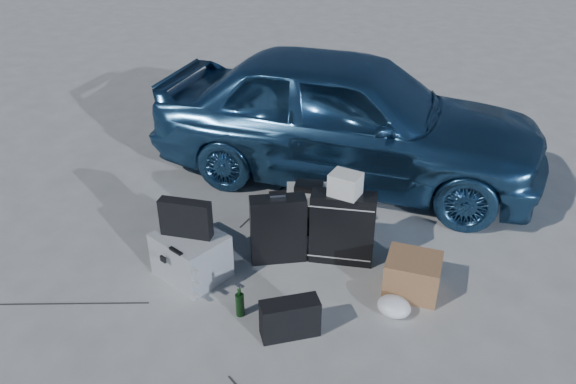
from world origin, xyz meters
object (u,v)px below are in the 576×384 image
object	(u,v)px
briefcase	(194,229)
green_bottle	(240,301)
suitcase_right	(342,228)
suitcase_left	(278,229)
cardboard_box	(413,275)
car	(347,116)
pelican_case	(191,255)
duffel_bag	(308,212)

from	to	relation	value
briefcase	green_bottle	size ratio (longest dim) A/B	1.44
suitcase_right	suitcase_left	bearing A→B (deg)	-170.79
cardboard_box	car	bearing A→B (deg)	117.60
pelican_case	duffel_bag	bearing A→B (deg)	77.95
pelican_case	green_bottle	bearing A→B (deg)	-6.72
suitcase_left	cardboard_box	xyz separation A→B (m)	(1.19, -0.10, -0.15)
suitcase_left	duffel_bag	distance (m)	0.59
duffel_bag	cardboard_box	bearing A→B (deg)	-58.36
suitcase_left	green_bottle	xyz separation A→B (m)	(-0.06, -0.79, -0.18)
cardboard_box	green_bottle	distance (m)	1.42
pelican_case	briefcase	xyz separation A→B (m)	(-0.19, 0.43, -0.05)
duffel_bag	briefcase	bearing A→B (deg)	-175.34
car	suitcase_left	size ratio (longest dim) A/B	6.69
car	green_bottle	bearing A→B (deg)	175.23
briefcase	cardboard_box	bearing A→B (deg)	22.04
briefcase	duffel_bag	world-z (taller)	duffel_bag
suitcase_right	briefcase	bearing A→B (deg)	179.47
green_bottle	pelican_case	bearing A→B (deg)	148.52
duffel_bag	green_bottle	size ratio (longest dim) A/B	2.61
suitcase_right	pelican_case	bearing A→B (deg)	-160.33
car	suitcase_right	distance (m)	1.67
suitcase_right	cardboard_box	world-z (taller)	suitcase_right
car	duffel_bag	world-z (taller)	car
pelican_case	duffel_bag	world-z (taller)	pelican_case
green_bottle	suitcase_left	bearing A→B (deg)	85.73
green_bottle	suitcase_right	bearing A→B (deg)	57.80
pelican_case	cardboard_box	xyz separation A→B (m)	(1.82, 0.33, -0.04)
pelican_case	suitcase_left	size ratio (longest dim) A/B	0.89
suitcase_left	briefcase	bearing A→B (deg)	155.14
car	pelican_case	size ratio (longest dim) A/B	7.54
car	duffel_bag	bearing A→B (deg)	176.43
pelican_case	green_bottle	xyz separation A→B (m)	(0.58, -0.35, -0.07)
cardboard_box	suitcase_left	bearing A→B (deg)	175.13
briefcase	suitcase_left	bearing A→B (deg)	24.93
briefcase	cardboard_box	world-z (taller)	cardboard_box
car	suitcase_right	size ratio (longest dim) A/B	6.29
suitcase_left	green_bottle	size ratio (longest dim) A/B	2.31
suitcase_right	cardboard_box	xyz separation A→B (m)	(0.65, -0.26, -0.17)
suitcase_left	duffel_bag	xyz separation A→B (m)	(0.11, 0.56, -0.14)
car	cardboard_box	xyz separation A→B (m)	(0.97, -1.85, -0.55)
car	green_bottle	size ratio (longest dim) A/B	15.48
briefcase	green_bottle	xyz separation A→B (m)	(0.76, -0.79, -0.02)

